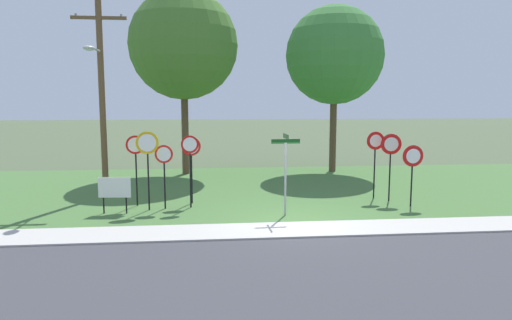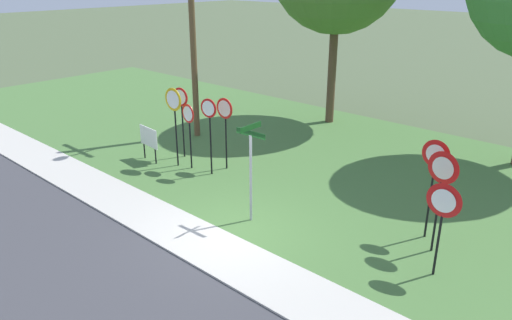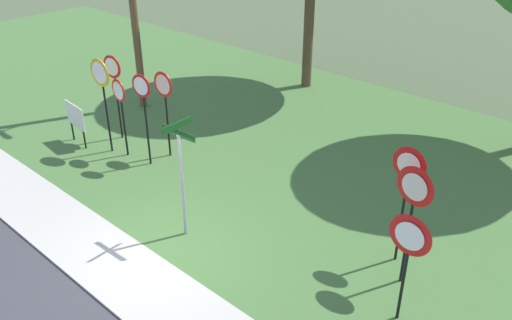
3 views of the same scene
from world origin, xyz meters
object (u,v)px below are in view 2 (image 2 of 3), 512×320
object	(u,v)px
stop_sign_far_left	(174,109)
notice_board	(149,139)
yield_sign_near_left	(442,178)
stop_sign_near_right	(209,121)
stop_sign_near_left	(189,123)
stop_sign_far_right	(181,108)
utility_pole	(190,29)
street_name_post	(251,164)
yield_sign_far_left	(434,166)
stop_sign_far_center	(225,118)
yield_sign_near_right	(443,209)

from	to	relation	value
stop_sign_far_left	notice_board	distance (m)	1.66
stop_sign_far_left	yield_sign_near_left	xyz separation A→B (m)	(8.95, 0.59, -0.10)
stop_sign_near_right	stop_sign_far_left	xyz separation A→B (m)	(-1.44, -0.28, 0.18)
stop_sign_near_left	stop_sign_far_right	distance (m)	1.22
stop_sign_near_right	utility_pole	bearing A→B (deg)	138.54
street_name_post	yield_sign_far_left	bearing A→B (deg)	28.45
stop_sign_near_left	yield_sign_far_left	world-z (taller)	yield_sign_far_left
stop_sign_near_left	stop_sign_near_right	distance (m)	0.94
stop_sign_far_center	notice_board	world-z (taller)	stop_sign_far_center
street_name_post	notice_board	world-z (taller)	street_name_post
stop_sign_far_center	yield_sign_near_left	distance (m)	7.50
yield_sign_far_left	notice_board	size ratio (longest dim) A/B	2.10
stop_sign_near_right	yield_sign_near_left	bearing A→B (deg)	-5.71
stop_sign_near_left	yield_sign_near_left	size ratio (longest dim) A/B	0.88
stop_sign_near_left	stop_sign_far_left	xyz separation A→B (m)	(-0.54, -0.16, 0.40)
stop_sign_far_left	street_name_post	bearing A→B (deg)	-16.63
yield_sign_near_left	stop_sign_far_left	bearing A→B (deg)	-168.17
yield_sign_near_right	stop_sign_near_right	bearing A→B (deg)	175.78
stop_sign_near_left	utility_pole	distance (m)	4.44
utility_pole	yield_sign_near_right	bearing A→B (deg)	-14.34
yield_sign_near_right	stop_sign_near_left	bearing A→B (deg)	176.95
stop_sign_far_right	utility_pole	bearing A→B (deg)	121.43
notice_board	yield_sign_far_left	bearing A→B (deg)	14.25
stop_sign_far_left	yield_sign_near_right	bearing A→B (deg)	-4.28
street_name_post	utility_pole	size ratio (longest dim) A/B	0.34
stop_sign_far_center	yield_sign_near_right	bearing A→B (deg)	-11.13
stop_sign_far_center	notice_board	xyz separation A→B (m)	(-2.55, -1.31, -0.97)
stop_sign_near_right	utility_pole	distance (m)	4.85
stop_sign_far_left	stop_sign_far_center	xyz separation A→B (m)	(1.46, 0.96, -0.22)
stop_sign_near_right	stop_sign_far_right	world-z (taller)	stop_sign_near_right
stop_sign_far_right	yield_sign_near_right	world-z (taller)	stop_sign_far_right
notice_board	utility_pole	bearing A→B (deg)	113.76
stop_sign_far_right	yield_sign_near_right	xyz separation A→B (m)	(9.92, -1.07, -0.20)
street_name_post	stop_sign_far_left	bearing A→B (deg)	163.37
stop_sign_far_center	yield_sign_near_left	bearing A→B (deg)	-4.62
stop_sign_far_center	utility_pole	world-z (taller)	utility_pole
stop_sign_near_right	stop_sign_far_right	bearing A→B (deg)	158.97
stop_sign_far_right	yield_sign_near_right	distance (m)	9.98
stop_sign_near_left	yield_sign_near_left	distance (m)	8.42
stop_sign_far_left	yield_sign_near_left	bearing A→B (deg)	1.60
notice_board	yield_sign_near_right	bearing A→B (deg)	5.58
stop_sign_far_center	utility_pole	xyz separation A→B (m)	(-3.51, 1.62, 2.50)
stop_sign_far_right	notice_board	world-z (taller)	stop_sign_far_right
stop_sign_far_center	yield_sign_far_left	xyz separation A→B (m)	(7.08, 0.16, 0.15)
yield_sign_near_right	stop_sign_far_left	bearing A→B (deg)	178.14
stop_sign_far_left	yield_sign_near_right	xyz separation A→B (m)	(9.40, -0.35, -0.38)
yield_sign_near_left	stop_sign_far_center	bearing A→B (deg)	-174.76
stop_sign_far_center	stop_sign_far_right	world-z (taller)	stop_sign_far_right
stop_sign_far_left	notice_board	size ratio (longest dim) A/B	2.21
stop_sign_near_left	stop_sign_near_right	bearing A→B (deg)	11.77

